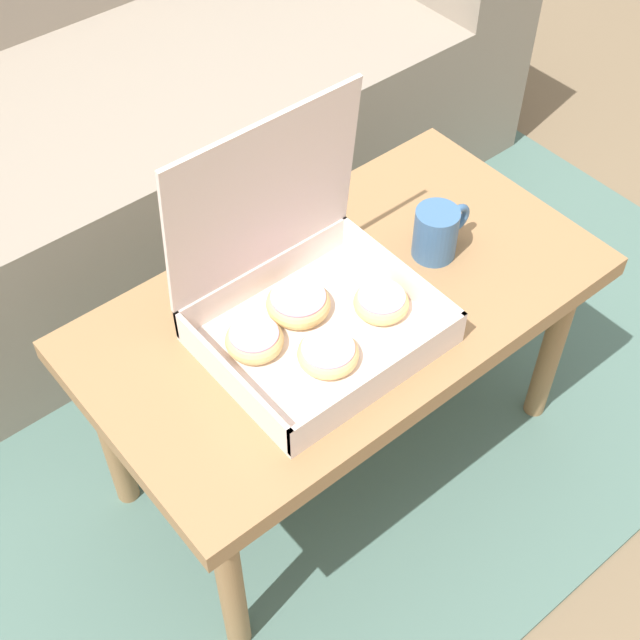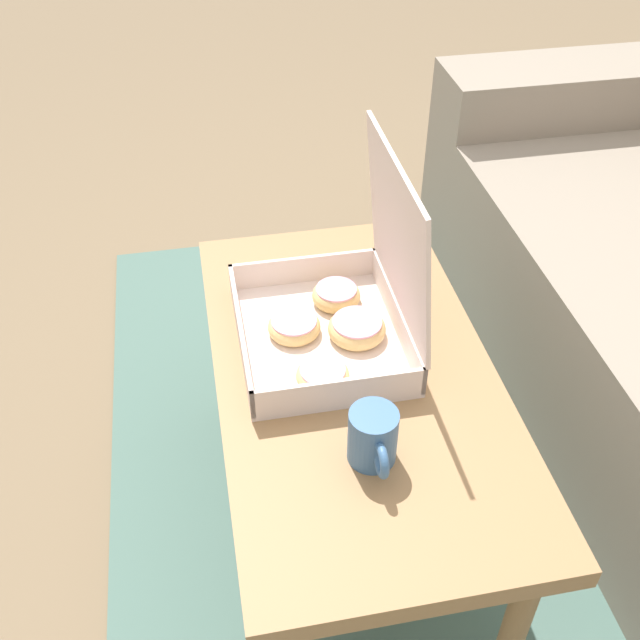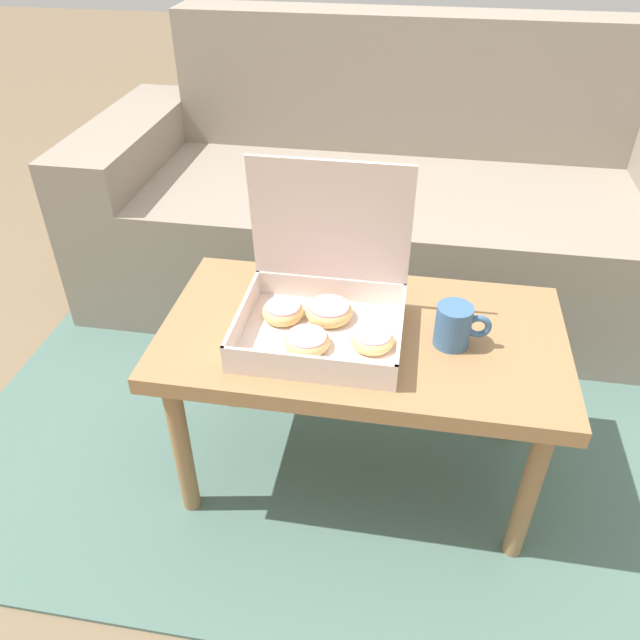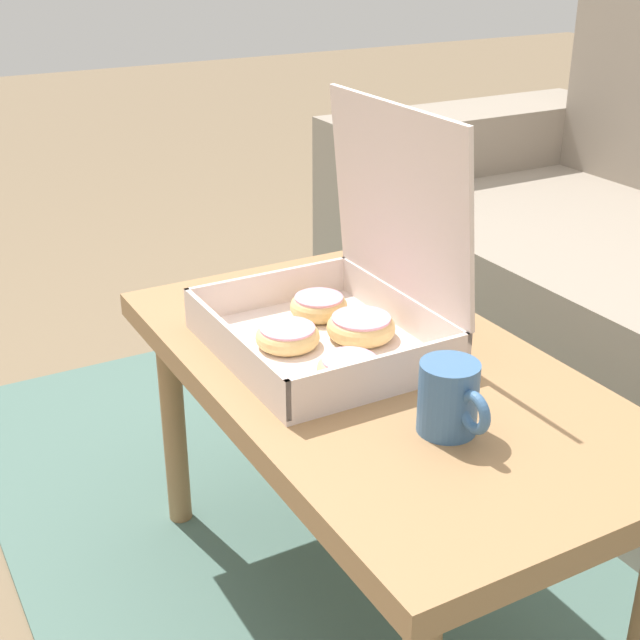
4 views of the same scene
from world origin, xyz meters
name	(u,v)px [view 2 (image 2 of 4)]	position (x,y,z in m)	size (l,w,h in m)	color
ground_plane	(401,515)	(0.00, 0.00, 0.00)	(12.00, 12.00, 0.00)	#756047
area_rug	(527,493)	(0.00, 0.30, 0.01)	(2.24, 1.88, 0.01)	#4C6B60
coffee_table	(354,392)	(0.00, -0.12, 0.42)	(0.91, 0.50, 0.48)	#997047
pastry_box	(340,312)	(-0.09, -0.13, 0.54)	(0.36, 0.31, 0.37)	silver
coffee_mug	(373,438)	(0.20, -0.14, 0.53)	(0.12, 0.08, 0.10)	#3D6693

